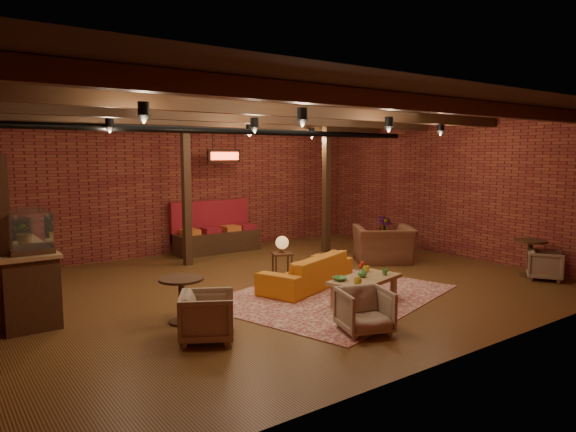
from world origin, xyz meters
TOP-DOWN VIEW (x-y plane):
  - floor at (0.00, 0.00)m, footprint 10.00×10.00m
  - ceiling at (0.00, 0.00)m, footprint 10.00×8.00m
  - wall_back at (0.00, 4.00)m, footprint 10.00×0.02m
  - wall_front at (0.00, -4.00)m, footprint 10.00×0.02m
  - wall_right at (5.00, 0.00)m, footprint 0.02×8.00m
  - ceiling_beams at (0.00, 0.00)m, footprint 9.80×6.40m
  - ceiling_pipe at (0.00, 1.60)m, footprint 9.60×0.12m
  - post_left at (-0.60, 2.60)m, footprint 0.16×0.16m
  - post_right at (2.80, 2.00)m, footprint 0.16×0.16m
  - service_counter at (-4.10, 1.00)m, footprint 0.80×2.50m
  - plant_counter at (-4.00, 1.20)m, footprint 0.35×0.39m
  - banquette at (0.60, 3.55)m, footprint 2.10×0.70m
  - service_sign at (0.60, 3.10)m, footprint 0.86×0.06m
  - ceiling_spotlights at (0.00, 0.00)m, footprint 6.40×4.40m
  - rug at (0.35, -1.10)m, footprint 4.48×3.87m
  - sofa at (0.33, -0.41)m, footprint 2.22×1.48m
  - coffee_table at (0.41, -1.79)m, footprint 1.39×0.93m
  - side_table_lamp at (0.44, 0.53)m, footprint 0.50×0.50m
  - round_table_left at (-2.32, -0.92)m, footprint 0.63×0.63m
  - armchair_a at (-2.34, -1.75)m, footprint 0.89×0.90m
  - armchair_b at (-0.49, -2.73)m, footprint 0.80×0.78m
  - armchair_right at (3.03, 0.30)m, footprint 1.47×1.35m
  - side_table_book at (4.10, 0.75)m, footprint 0.56×0.56m
  - round_table_right at (4.40, -2.30)m, footprint 0.62×0.62m
  - armchair_far at (4.40, -2.62)m, footprint 0.81×0.80m
  - plant_tall at (4.40, 1.60)m, footprint 1.52×1.52m

SIDE VIEW (x-z plane):
  - floor at x=0.00m, z-range 0.00..0.00m
  - rug at x=0.35m, z-range 0.00..0.01m
  - sofa at x=0.33m, z-range 0.00..0.60m
  - armchair_far at x=4.40m, z-range 0.00..0.62m
  - armchair_b at x=-0.49m, z-range 0.00..0.66m
  - armchair_a at x=-2.34m, z-range 0.00..0.70m
  - coffee_table at x=0.41m, z-range 0.04..0.73m
  - round_table_left at x=-2.32m, z-range 0.12..0.77m
  - side_table_book at x=4.10m, z-range 0.20..0.71m
  - round_table_right at x=4.40m, z-range 0.12..0.85m
  - banquette at x=0.60m, z-range 0.00..1.00m
  - armchair_right at x=3.03m, z-range 0.00..1.08m
  - side_table_lamp at x=0.44m, z-range 0.21..1.02m
  - service_counter at x=-4.10m, z-range 0.00..1.60m
  - plant_tall at x=4.40m, z-range 0.00..2.41m
  - plant_counter at x=-4.00m, z-range 1.07..1.37m
  - wall_back at x=0.00m, z-range 0.00..3.20m
  - wall_front at x=0.00m, z-range 0.00..3.20m
  - wall_right at x=5.00m, z-range 0.00..3.20m
  - post_left at x=-0.60m, z-range 0.00..3.20m
  - post_right at x=2.80m, z-range 0.00..3.20m
  - service_sign at x=0.60m, z-range 2.20..2.50m
  - ceiling_pipe at x=0.00m, z-range 2.79..2.91m
  - ceiling_spotlights at x=0.00m, z-range 2.72..3.00m
  - ceiling_beams at x=0.00m, z-range 2.97..3.19m
  - ceiling at x=0.00m, z-range 3.19..3.21m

